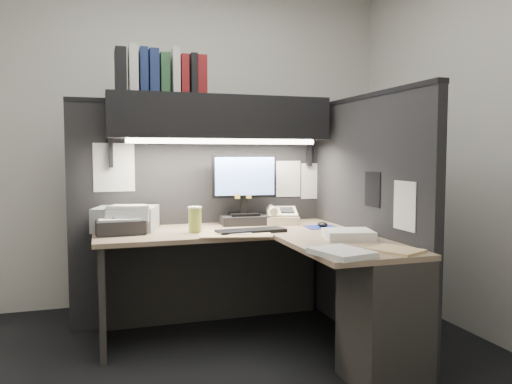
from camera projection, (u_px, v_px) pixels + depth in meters
floor at (230, 368)px, 2.90m from camera, size 3.50×3.50×0.00m
wall_back at (185, 141)px, 4.22m from camera, size 3.50×0.04×2.70m
wall_front at (364, 114)px, 1.37m from camera, size 3.50×0.04×2.70m
wall_right at (483, 138)px, 3.32m from camera, size 0.04×3.00×2.70m
partition_back at (202, 213)px, 3.73m from camera, size 1.90×0.06×1.60m
partition_right at (366, 221)px, 3.30m from camera, size 0.06×1.50×1.60m
desk at (298, 288)px, 2.99m from camera, size 1.70×1.53×0.73m
overhead_shelf at (220, 118)px, 3.54m from camera, size 1.55×0.34×0.30m
task_light_tube at (224, 141)px, 3.42m from camera, size 1.32×0.04×0.04m
monitor at (244, 197)px, 3.61m from camera, size 0.47×0.23×0.51m
keyboard at (251, 231)px, 3.26m from camera, size 0.47×0.19×0.02m
mousepad at (321, 227)px, 3.49m from camera, size 0.23×0.21×0.00m
mouse at (323, 224)px, 3.48m from camera, size 0.07×0.10×0.04m
telephone at (281, 217)px, 3.69m from camera, size 0.29×0.29×0.10m
coffee_cup at (195, 220)px, 3.27m from camera, size 0.09×0.09×0.16m
printer at (126, 218)px, 3.37m from camera, size 0.47×0.43×0.16m
notebook_stack at (120, 227)px, 3.22m from camera, size 0.32×0.27×0.09m
open_folder at (235, 234)px, 3.18m from camera, size 0.51×0.39×0.01m
paper_stack_a at (348, 234)px, 3.01m from camera, size 0.33×0.30×0.05m
paper_stack_b at (342, 253)px, 2.52m from camera, size 0.30×0.34×0.03m
manila_stack at (396, 250)px, 2.62m from camera, size 0.29×0.32×0.01m
binder_row at (160, 73)px, 3.39m from camera, size 0.60×0.25×0.31m
pinned_papers at (268, 181)px, 3.48m from camera, size 1.76×1.31×0.51m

